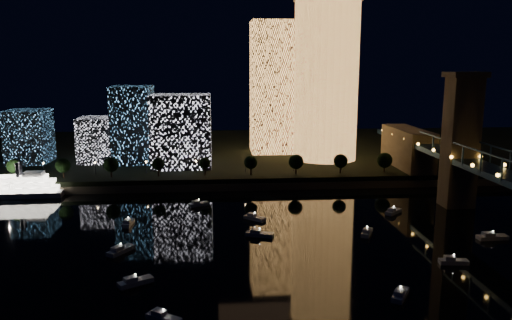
# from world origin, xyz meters

# --- Properties ---
(ground) EXTENTS (520.00, 520.00, 0.00)m
(ground) POSITION_xyz_m (0.00, 0.00, 0.00)
(ground) COLOR black
(ground) RESTS_ON ground
(far_bank) EXTENTS (420.00, 160.00, 5.00)m
(far_bank) POSITION_xyz_m (0.00, 160.00, 2.50)
(far_bank) COLOR black
(far_bank) RESTS_ON ground
(seawall) EXTENTS (420.00, 6.00, 3.00)m
(seawall) POSITION_xyz_m (0.00, 82.00, 1.50)
(seawall) COLOR #6B5E4C
(seawall) RESTS_ON ground
(tower_cylindrical) EXTENTS (34.00, 34.00, 79.96)m
(tower_cylindrical) POSITION_xyz_m (30.39, 123.52, 45.10)
(tower_cylindrical) COLOR #FEA851
(tower_cylindrical) RESTS_ON far_bank
(tower_rectangular) EXTENTS (22.13, 22.13, 70.40)m
(tower_rectangular) POSITION_xyz_m (5.40, 145.94, 40.20)
(tower_rectangular) COLOR #FEA851
(tower_rectangular) RESTS_ON far_bank
(midrise_blocks) EXTENTS (98.26, 37.16, 37.31)m
(midrise_blocks) POSITION_xyz_m (-67.60, 118.96, 20.77)
(midrise_blocks) COLOR white
(midrise_blocks) RESTS_ON far_bank
(riverboat) EXTENTS (48.38, 11.75, 14.48)m
(riverboat) POSITION_xyz_m (-111.97, 77.56, 3.71)
(riverboat) COLOR silver
(riverboat) RESTS_ON ground
(motorboats) EXTENTS (119.80, 92.14, 2.78)m
(motorboats) POSITION_xyz_m (-5.58, 14.61, 0.81)
(motorboats) COLOR silver
(motorboats) RESTS_ON ground
(esplanade_trees) EXTENTS (166.53, 6.85, 8.93)m
(esplanade_trees) POSITION_xyz_m (-26.25, 88.00, 10.47)
(esplanade_trees) COLOR black
(esplanade_trees) RESTS_ON far_bank
(street_lamps) EXTENTS (132.70, 0.70, 5.65)m
(street_lamps) POSITION_xyz_m (-34.00, 94.00, 9.02)
(street_lamps) COLOR black
(street_lamps) RESTS_ON far_bank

